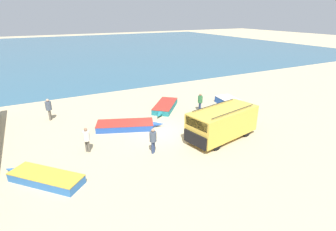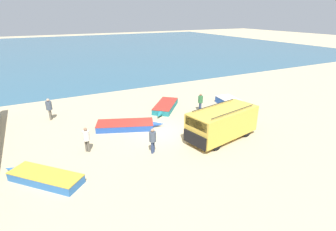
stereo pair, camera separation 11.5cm
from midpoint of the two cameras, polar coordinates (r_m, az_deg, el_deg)
name	(u,v)px [view 1 (the left image)]	position (r m, az deg, el deg)	size (l,w,h in m)	color
ground_plane	(161,132)	(19.51, -1.65, -3.56)	(200.00, 200.00, 0.00)	tan
sea_water	(63,50)	(68.81, -21.86, 13.15)	(120.00, 80.00, 0.01)	#33607A
parked_van	(222,122)	(18.47, 11.50, -1.49)	(5.55, 3.11, 2.28)	gold
fishing_rowboat_0	(127,125)	(20.24, -9.14, -2.12)	(5.16, 3.09, 0.50)	#234CA3
fishing_rowboat_1	(235,105)	(25.01, 14.16, 2.32)	(1.98, 5.16, 0.64)	#234CA3
fishing_rowboat_2	(165,107)	(23.92, -0.81, 1.97)	(3.82, 4.17, 0.52)	#1E757F
fishing_rowboat_3	(44,178)	(15.48, -25.57, -12.09)	(3.93, 4.10, 0.49)	#2D66AD
fisherman_0	(49,107)	(23.39, -24.67, 1.61)	(0.48, 0.48, 1.81)	#5B564C
fisherman_1	(200,101)	(23.52, 6.87, 3.25)	(0.42, 0.42, 1.60)	navy
fisherman_2	(153,139)	(16.30, -3.48, -5.03)	(0.44, 0.44, 1.67)	navy
fisherman_3	(86,138)	(17.18, -17.51, -4.63)	(0.43, 0.43, 1.66)	#5B564C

